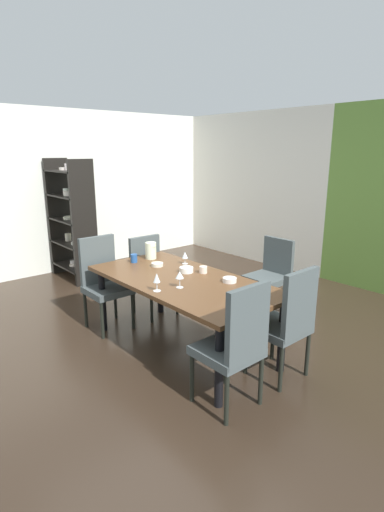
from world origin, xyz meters
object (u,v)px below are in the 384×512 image
(wine_glass_center, at_px, (185,255))
(dining_table, at_px, (183,286))
(chair_left_near, at_px, (104,279))
(pitcher_east, at_px, (151,250))
(chair_left_far, at_px, (151,271))
(wine_glass_corner, at_px, (180,275))
(serving_bowl_rear, at_px, (157,265))
(cup_left, at_px, (134,258))
(serving_bowl_near_shelf, at_px, (230,280))
(chair_head_far, at_px, (271,272))
(serving_bowl_near_window, at_px, (186,270))
(cup_west, at_px, (203,270))
(display_shelf, at_px, (71,219))
(chair_right_near, at_px, (236,342))
(chair_right_far, at_px, (287,320))
(wine_glass_right, at_px, (157,279))

(wine_glass_center, bearing_deg, dining_table, -42.33)
(chair_left_near, bearing_deg, pitcher_east, 160.15)
(chair_left_far, xyz_separation_m, wine_glass_corner, (1.17, -0.50, 0.33))
(serving_bowl_rear, distance_m, pitcher_east, 0.33)
(cup_left, bearing_deg, serving_bowl_near_shelf, 14.77)
(chair_left_far, distance_m, serving_bowl_near_shelf, 1.37)
(chair_head_far, bearing_deg, pitcher_east, 56.71)
(dining_table, height_order, chair_left_far, chair_left_far)
(chair_left_near, distance_m, wine_glass_corner, 1.22)
(serving_bowl_near_window, xyz_separation_m, cup_west, (0.13, 0.11, 0.01))
(wine_glass_center, distance_m, wine_glass_corner, 0.78)
(display_shelf, relative_size, serving_bowl_near_shelf, 13.92)
(wine_glass_corner, bearing_deg, cup_west, 112.13)
(chair_right_near, bearing_deg, serving_bowl_near_window, 67.05)
(wine_glass_center, bearing_deg, chair_right_far, -1.52)
(wine_glass_center, bearing_deg, wine_glass_corner, -43.41)
(cup_west, bearing_deg, cup_left, -158.52)
(wine_glass_center, distance_m, cup_left, 0.57)
(display_shelf, height_order, serving_bowl_near_window, display_shelf)
(serving_bowl_near_window, relative_size, cup_left, 1.54)
(display_shelf, xyz_separation_m, pitcher_east, (2.08, -0.00, -0.09))
(chair_left_far, distance_m, serving_bowl_rear, 0.58)
(chair_left_near, height_order, serving_bowl_near_window, chair_left_near)
(chair_right_far, relative_size, display_shelf, 0.56)
(chair_right_near, height_order, serving_bowl_near_shelf, chair_right_near)
(chair_left_near, distance_m, chair_right_far, 2.09)
(dining_table, xyz_separation_m, wine_glass_right, (0.12, -0.39, 0.19))
(serving_bowl_near_shelf, distance_m, cup_west, 0.37)
(wine_glass_corner, distance_m, pitcher_east, 1.06)
(pitcher_east, bearing_deg, chair_right_near, -15.95)
(chair_right_far, xyz_separation_m, serving_bowl_near_shelf, (-0.64, -0.04, 0.21))
(chair_left_near, bearing_deg, wine_glass_corner, 96.67)
(display_shelf, xyz_separation_m, cup_left, (2.09, -0.23, -0.14))
(chair_right_far, bearing_deg, chair_left_far, 90.00)
(serving_bowl_near_window, relative_size, serving_bowl_rear, 1.10)
(serving_bowl_near_window, height_order, cup_left, cup_left)
(wine_glass_corner, distance_m, cup_left, 0.99)
(serving_bowl_near_shelf, bearing_deg, chair_head_far, 108.79)
(chair_right_near, relative_size, cup_left, 11.15)
(cup_left, bearing_deg, serving_bowl_near_window, 16.71)
(chair_right_far, distance_m, display_shelf, 3.91)
(dining_table, xyz_separation_m, chair_head_far, (-0.02, 1.40, -0.14))
(dining_table, height_order, wine_glass_center, wine_glass_center)
(wine_glass_corner, height_order, serving_bowl_near_window, wine_glass_corner)
(chair_head_far, relative_size, pitcher_east, 4.79)
(serving_bowl_near_shelf, distance_m, cup_left, 1.21)
(display_shelf, bearing_deg, wine_glass_right, -11.10)
(chair_left_near, height_order, cup_left, chair_left_near)
(chair_right_far, distance_m, cup_west, 1.03)
(wine_glass_corner, xyz_separation_m, serving_bowl_rear, (-0.69, 0.25, -0.10))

